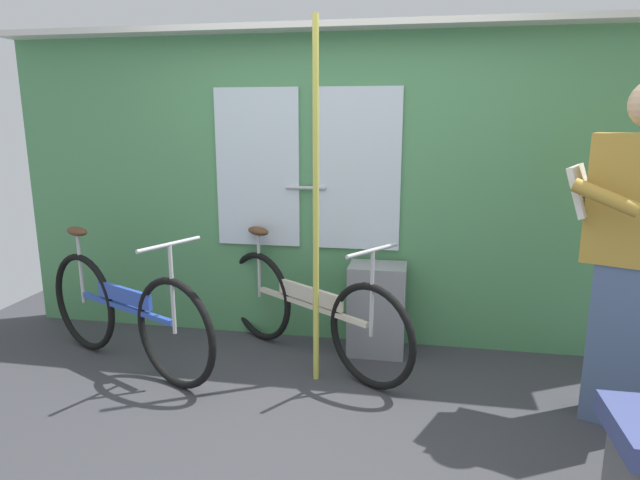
{
  "coord_description": "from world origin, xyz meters",
  "views": [
    {
      "loc": [
        0.58,
        -2.46,
        1.59
      ],
      "look_at": [
        0.03,
        0.51,
        0.91
      ],
      "focal_mm": 30.72,
      "sensor_mm": 36.0,
      "label": 1
    }
  ],
  "objects_px": {
    "passenger_reading_newspaper": "(634,251)",
    "trash_bin_by_wall": "(377,309)",
    "bicycle_near_door": "(125,313)",
    "bicycle_leaning_behind": "(309,310)",
    "handrail_pole": "(316,209)"
  },
  "relations": [
    {
      "from": "passenger_reading_newspaper",
      "to": "trash_bin_by_wall",
      "type": "relative_size",
      "value": 2.84
    },
    {
      "from": "bicycle_near_door",
      "to": "passenger_reading_newspaper",
      "type": "distance_m",
      "value": 2.96
    },
    {
      "from": "bicycle_near_door",
      "to": "trash_bin_by_wall",
      "type": "relative_size",
      "value": 2.4
    },
    {
      "from": "bicycle_leaning_behind",
      "to": "passenger_reading_newspaper",
      "type": "relative_size",
      "value": 0.8
    },
    {
      "from": "handrail_pole",
      "to": "bicycle_leaning_behind",
      "type": "bearing_deg",
      "value": 110.86
    },
    {
      "from": "bicycle_near_door",
      "to": "handrail_pole",
      "type": "relative_size",
      "value": 0.7
    },
    {
      "from": "passenger_reading_newspaper",
      "to": "bicycle_near_door",
      "type": "bearing_deg",
      "value": 20.55
    },
    {
      "from": "bicycle_near_door",
      "to": "bicycle_leaning_behind",
      "type": "relative_size",
      "value": 1.06
    },
    {
      "from": "bicycle_near_door",
      "to": "passenger_reading_newspaper",
      "type": "xyz_separation_m",
      "value": [
        2.9,
        -0.14,
        0.57
      ]
    },
    {
      "from": "trash_bin_by_wall",
      "to": "handrail_pole",
      "type": "bearing_deg",
      "value": -125.53
    },
    {
      "from": "bicycle_leaning_behind",
      "to": "passenger_reading_newspaper",
      "type": "bearing_deg",
      "value": 20.4
    },
    {
      "from": "handrail_pole",
      "to": "passenger_reading_newspaper",
      "type": "bearing_deg",
      "value": -6.39
    },
    {
      "from": "bicycle_leaning_behind",
      "to": "passenger_reading_newspaper",
      "type": "distance_m",
      "value": 1.9
    },
    {
      "from": "bicycle_near_door",
      "to": "passenger_reading_newspaper",
      "type": "bearing_deg",
      "value": 22.65
    },
    {
      "from": "trash_bin_by_wall",
      "to": "handrail_pole",
      "type": "relative_size",
      "value": 0.29
    }
  ]
}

